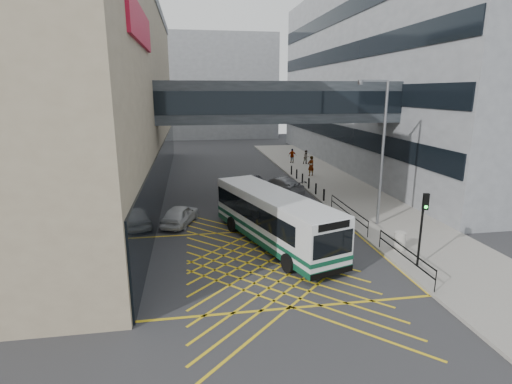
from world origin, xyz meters
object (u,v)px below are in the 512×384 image
car_white (180,215)px  pedestrian_c (292,156)px  pedestrian_a (311,166)px  pedestrian_b (306,157)px  bus (273,217)px  street_lamp (380,145)px  car_silver (280,185)px  car_dark (248,184)px  traffic_light (423,220)px  litter_bin (400,241)px

car_white → pedestrian_c: bearing=-102.8°
pedestrian_a → pedestrian_b: bearing=-124.8°
bus → pedestrian_b: 24.69m
car_white → street_lamp: (12.09, -2.42, 4.51)m
car_silver → pedestrian_a: size_ratio=2.47×
car_dark → pedestrian_c: 14.52m
traffic_light → pedestrian_b: bearing=95.4°
car_dark → pedestrian_c: size_ratio=2.97×
bus → pedestrian_b: size_ratio=6.67×
pedestrian_a → street_lamp: bearing=65.9°
car_silver → traffic_light: bearing=77.1°
car_dark → traffic_light: bearing=96.4°
car_dark → car_silver: size_ratio=1.02×
pedestrian_a → bus: bearing=43.9°
car_dark → street_lamp: (6.68, -9.70, 4.38)m
car_dark → traffic_light: 17.14m
street_lamp → litter_bin: bearing=-101.5°
street_lamp → pedestrian_a: size_ratio=4.48×
bus → street_lamp: 8.01m
litter_bin → bus: bearing=159.4°
traffic_light → pedestrian_b: traffic_light is taller
car_dark → pedestrian_a: bearing=-157.3°
car_white → pedestrian_a: bearing=-115.6°
car_dark → litter_bin: size_ratio=4.95×
car_white → traffic_light: bearing=161.8°
car_silver → litter_bin: car_silver is taller
car_silver → traffic_light: (3.28, -15.45, 1.78)m
car_white → pedestrian_c: (12.50, 19.95, 0.34)m
bus → traffic_light: size_ratio=2.90×
litter_bin → pedestrian_a: 19.21m
car_dark → pedestrian_c: (7.09, 12.67, 0.22)m
car_silver → litter_bin: size_ratio=4.86×
pedestrian_c → bus: bearing=74.7°
car_silver → car_dark: bearing=-36.7°
pedestrian_a → car_silver: bearing=30.0°
car_silver → bus: bearing=50.4°
car_dark → pedestrian_a: (7.08, 5.26, 0.37)m
pedestrian_c → litter_bin: bearing=89.3°
litter_bin → pedestrian_b: bearing=84.7°
traffic_light → car_white: bearing=153.1°
pedestrian_a → pedestrian_b: pedestrian_a is taller
car_white → litter_bin: (11.48, -6.63, 0.01)m
car_dark → traffic_light: size_ratio=1.35×
street_lamp → pedestrian_c: size_ratio=5.28×
litter_bin → pedestrian_b: (2.38, 25.47, 0.29)m
street_lamp → pedestrian_b: (1.77, 21.26, -4.21)m
traffic_light → pedestrian_b: size_ratio=2.30×
litter_bin → car_silver: bearing=104.4°
car_dark → bus: bearing=74.9°
bus → traffic_light: (6.15, -4.44, 0.98)m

